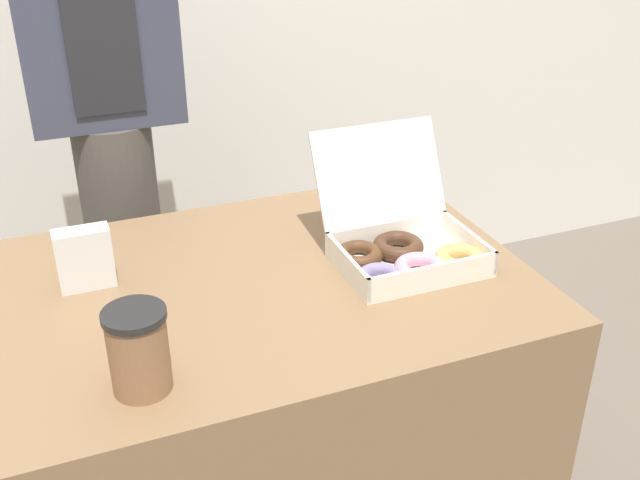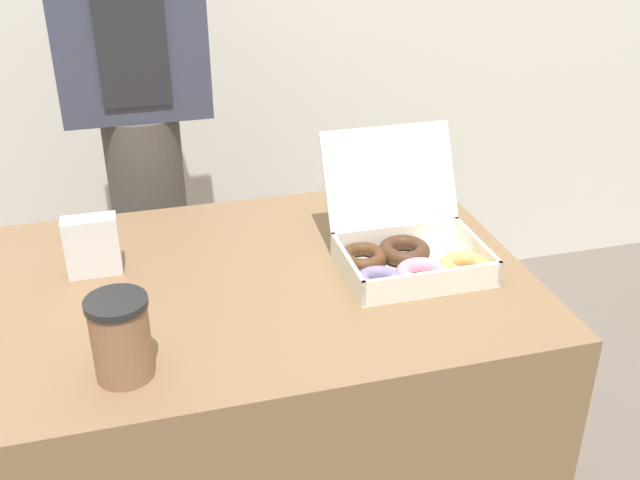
{
  "view_description": "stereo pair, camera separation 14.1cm",
  "coord_description": "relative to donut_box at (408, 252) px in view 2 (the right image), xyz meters",
  "views": [
    {
      "loc": [
        -0.28,
        -1.21,
        1.52
      ],
      "look_at": [
        0.18,
        -0.05,
        0.87
      ],
      "focal_mm": 42.0,
      "sensor_mm": 36.0,
      "label": 1
    },
    {
      "loc": [
        -0.15,
        -1.26,
        1.52
      ],
      "look_at": [
        0.18,
        -0.05,
        0.87
      ],
      "focal_mm": 42.0,
      "sensor_mm": 36.0,
      "label": 2
    }
  ],
  "objects": [
    {
      "name": "napkin_holder",
      "position": [
        -0.6,
        0.14,
        0.02
      ],
      "size": [
        0.1,
        0.05,
        0.12
      ],
      "color": "silver",
      "rests_on": "table"
    },
    {
      "name": "coffee_cup",
      "position": [
        -0.56,
        -0.2,
        0.03
      ],
      "size": [
        0.1,
        0.1,
        0.14
      ],
      "color": "#8C6042",
      "rests_on": "table"
    },
    {
      "name": "donut_box",
      "position": [
        0.0,
        0.0,
        0.0
      ],
      "size": [
        0.3,
        0.31,
        0.24
      ],
      "color": "white",
      "rests_on": "table"
    },
    {
      "name": "table",
      "position": [
        -0.36,
        0.04,
        -0.42
      ],
      "size": [
        1.19,
        0.74,
        0.78
      ],
      "color": "brown",
      "rests_on": "ground_plane"
    },
    {
      "name": "person_customer",
      "position": [
        -0.48,
        0.66,
        0.17
      ],
      "size": [
        0.36,
        0.22,
        1.74
      ],
      "color": "#4C4742",
      "rests_on": "ground_plane"
    }
  ]
}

